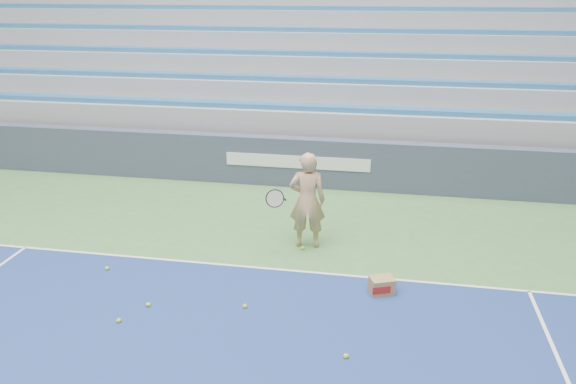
# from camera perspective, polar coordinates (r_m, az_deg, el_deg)

# --- Properties ---
(sponsor_barrier) EXTENTS (30.00, 0.32, 1.10)m
(sponsor_barrier) POSITION_cam_1_polar(r_m,az_deg,el_deg) (12.49, 1.07, 3.05)
(sponsor_barrier) COLOR #394057
(sponsor_barrier) RESTS_ON ground
(bleachers) EXTENTS (31.00, 9.15, 7.30)m
(bleachers) POSITION_cam_1_polar(r_m,az_deg,el_deg) (17.70, 4.16, 14.14)
(bleachers) COLOR gray
(bleachers) RESTS_ON ground
(tennis_player) EXTENTS (0.93, 0.85, 1.69)m
(tennis_player) POSITION_cam_1_polar(r_m,az_deg,el_deg) (9.47, 1.94, -0.86)
(tennis_player) COLOR tan
(tennis_player) RESTS_ON ground
(ball_box) EXTENTS (0.41, 0.37, 0.26)m
(ball_box) POSITION_cam_1_polar(r_m,az_deg,el_deg) (8.44, 9.51, -9.38)
(ball_box) COLOR #957348
(ball_box) RESTS_ON ground
(tennis_ball_0) EXTENTS (0.07, 0.07, 0.07)m
(tennis_ball_0) POSITION_cam_1_polar(r_m,az_deg,el_deg) (8.30, -14.01, -11.05)
(tennis_ball_0) COLOR #A9D02A
(tennis_ball_0) RESTS_ON ground
(tennis_ball_1) EXTENTS (0.07, 0.07, 0.07)m
(tennis_ball_1) POSITION_cam_1_polar(r_m,az_deg,el_deg) (7.13, 5.90, -16.26)
(tennis_ball_1) COLOR #A9D02A
(tennis_ball_1) RESTS_ON ground
(tennis_ball_2) EXTENTS (0.07, 0.07, 0.07)m
(tennis_ball_2) POSITION_cam_1_polar(r_m,az_deg,el_deg) (8.05, -4.38, -11.50)
(tennis_ball_2) COLOR #A9D02A
(tennis_ball_2) RESTS_ON ground
(tennis_ball_3) EXTENTS (0.07, 0.07, 0.07)m
(tennis_ball_3) POSITION_cam_1_polar(r_m,az_deg,el_deg) (9.64, 1.51, -5.71)
(tennis_ball_3) COLOR #A9D02A
(tennis_ball_3) RESTS_ON ground
(tennis_ball_4) EXTENTS (0.07, 0.07, 0.07)m
(tennis_ball_4) POSITION_cam_1_polar(r_m,az_deg,el_deg) (8.05, -16.81, -12.41)
(tennis_ball_4) COLOR #A9D02A
(tennis_ball_4) RESTS_ON ground
(tennis_ball_5) EXTENTS (0.07, 0.07, 0.07)m
(tennis_ball_5) POSITION_cam_1_polar(r_m,az_deg,el_deg) (9.44, -17.90, -7.40)
(tennis_ball_5) COLOR #A9D02A
(tennis_ball_5) RESTS_ON ground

